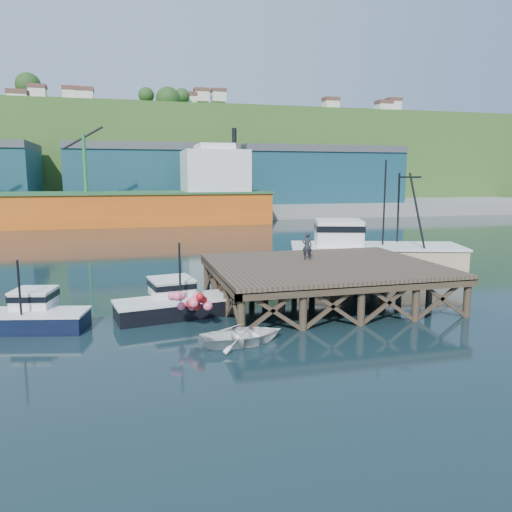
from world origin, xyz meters
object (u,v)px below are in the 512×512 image
object	(u,v)px
boat_black	(176,301)
trawler	(372,251)
boat_navy	(29,315)
dockworker	(307,246)
dinghy	(243,335)

from	to	relation	value
boat_black	trawler	world-z (taller)	trawler
boat_navy	trawler	size ratio (longest dim) A/B	0.44
boat_navy	dockworker	world-z (taller)	dockworker
trawler	boat_navy	bearing A→B (deg)	-142.33
boat_navy	trawler	world-z (taller)	trawler
boat_black	trawler	distance (m)	16.27
boat_navy	dinghy	distance (m)	9.95
dinghy	dockworker	xyz separation A→B (m)	(5.49, 7.22, 2.55)
boat_black	trawler	xyz separation A→B (m)	(14.54, 7.24, 0.95)
boat_navy	dockworker	xyz separation A→B (m)	(14.40, 2.80, 2.25)
boat_navy	boat_black	xyz separation A→B (m)	(6.68, 0.63, 0.02)
boat_navy	dinghy	world-z (taller)	boat_navy
boat_navy	boat_black	distance (m)	6.71
dinghy	dockworker	bearing A→B (deg)	-43.57
boat_black	dinghy	distance (m)	5.54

